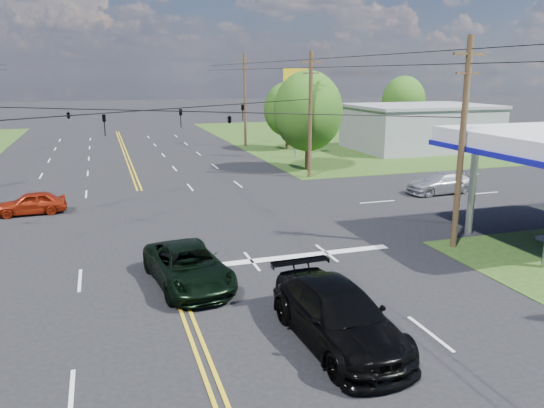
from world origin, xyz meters
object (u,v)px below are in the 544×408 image
object	(u,v)px
retail_ne	(420,129)
suv_black	(338,315)
tree_far_r	(403,101)
pole_ne	(310,114)
tree_right_b	(287,109)
pole_right_far	(245,99)
pickup_dkgreen	(188,266)
pole_se	(462,142)
tree_right_a	(308,111)

from	to	relation	value
retail_ne	suv_black	distance (m)	44.06
tree_far_r	suv_black	world-z (taller)	tree_far_r
retail_ne	pole_ne	distance (m)	20.43
pole_ne	tree_far_r	world-z (taller)	pole_ne
tree_right_b	pole_ne	bearing A→B (deg)	-103.13
pole_right_far	pickup_dkgreen	world-z (taller)	pole_right_far
retail_ne	tree_far_r	xyz separation A→B (m)	(4.00, 10.00, 2.34)
pole_se	tree_right_a	world-z (taller)	pole_se
retail_ne	pole_right_far	bearing A→B (deg)	154.80
tree_right_a	pickup_dkgreen	bearing A→B (deg)	-121.86
retail_ne	pickup_dkgreen	world-z (taller)	retail_ne
pole_ne	pole_right_far	xyz separation A→B (m)	(0.00, 19.00, 0.25)
pole_se	tree_right_a	xyz separation A→B (m)	(1.00, 21.00, -0.05)
retail_ne	tree_right_b	bearing A→B (deg)	163.50
pole_se	pole_right_far	distance (m)	37.00
tree_far_r	pickup_dkgreen	world-z (taller)	tree_far_r
tree_right_a	suv_black	size ratio (longest dim) A/B	1.36
pole_ne	suv_black	distance (m)	26.46
tree_right_a	pickup_dkgreen	world-z (taller)	tree_right_a
retail_ne	tree_right_a	size ratio (longest dim) A/B	1.71
tree_right_b	tree_far_r	distance (m)	18.50
tree_right_b	suv_black	world-z (taller)	tree_right_b
pole_right_far	tree_far_r	size ratio (longest dim) A/B	1.31
pole_ne	tree_right_b	bearing A→B (deg)	76.87
tree_right_b	pickup_dkgreen	size ratio (longest dim) A/B	1.30
pole_se	pole_right_far	bearing A→B (deg)	90.00
pole_ne	suv_black	bearing A→B (deg)	-110.05
pole_se	suv_black	distance (m)	11.83
pole_right_far	suv_black	size ratio (longest dim) A/B	1.66
pole_right_far	tree_right_b	distance (m)	5.40
tree_right_a	suv_black	bearing A→B (deg)	-109.87
retail_ne	suv_black	xyz separation A→B (m)	(-25.97, -35.57, -1.33)
tree_right_a	pole_ne	bearing A→B (deg)	-108.43
pole_ne	pickup_dkgreen	xyz separation A→B (m)	(-12.50, -18.72, -4.16)
retail_ne	tree_right_b	size ratio (longest dim) A/B	1.98
pole_se	tree_far_r	xyz separation A→B (m)	(21.00, 39.00, -0.37)
pole_ne	retail_ne	bearing A→B (deg)	32.91
pole_se	tree_right_b	distance (m)	33.19
pickup_dkgreen	tree_right_b	bearing A→B (deg)	57.50
pole_right_far	suv_black	world-z (taller)	pole_right_far
pole_se	pole_right_far	xyz separation A→B (m)	(0.00, 37.00, 0.25)
pole_ne	suv_black	world-z (taller)	pole_ne
tree_far_r	pickup_dkgreen	size ratio (longest dim) A/B	1.40
tree_far_r	tree_right_a	bearing A→B (deg)	-138.01
pickup_dkgreen	tree_right_a	bearing A→B (deg)	51.02
pole_ne	suv_black	xyz separation A→B (m)	(-8.97, -24.57, -4.04)
pole_right_far	pickup_dkgreen	bearing A→B (deg)	-108.33
tree_right_b	pickup_dkgreen	world-z (taller)	tree_right_b
pole_ne	pole_right_far	bearing A→B (deg)	90.00
pole_ne	tree_right_b	size ratio (longest dim) A/B	1.34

